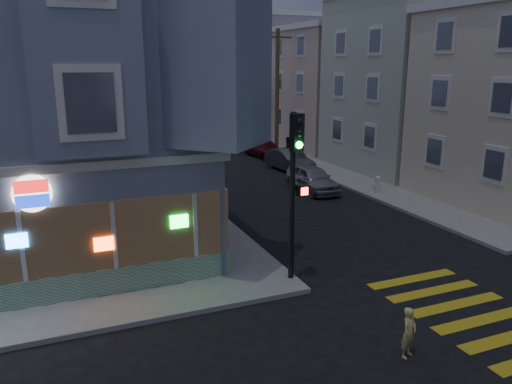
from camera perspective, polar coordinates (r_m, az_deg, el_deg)
ground at (r=12.71m, az=-1.67°, el=-17.41°), size 120.00×120.00×0.00m
sidewalk_ne at (r=43.10m, az=16.38°, el=5.03°), size 24.00×42.00×0.15m
row_house_b at (r=35.01m, az=19.67°, el=11.51°), size 12.00×8.60×10.50m
row_house_c at (r=42.18m, az=11.31°, el=11.40°), size 12.00×8.60×9.00m
row_house_d at (r=49.90m, az=5.51°, el=12.90°), size 12.00×8.60×10.50m
utility_pole at (r=37.63m, az=2.43°, el=11.55°), size 2.20×0.30×9.00m
street_tree_near at (r=43.27m, az=-0.74°, el=10.79°), size 3.00×3.00×5.30m
street_tree_far at (r=50.77m, az=-4.15°, el=11.30°), size 3.00×3.00×5.30m
running_child at (r=12.61m, az=17.07°, el=-15.10°), size 0.53×0.45×1.24m
pedestrian_a at (r=34.81m, az=3.58°, el=4.96°), size 0.82×0.65×1.64m
pedestrian_b at (r=34.84m, az=4.54°, el=4.98°), size 1.05×0.61×1.68m
parked_car_a at (r=27.07m, az=6.49°, el=1.53°), size 1.71×4.09×1.38m
parked_car_b at (r=32.11m, az=3.87°, el=3.65°), size 1.78×4.34×1.40m
parked_car_c at (r=36.96m, az=0.95°, el=5.00°), size 2.13×4.45×1.25m
parked_car_d at (r=41.27m, az=-3.64°, el=6.11°), size 2.63×5.33×1.45m
traffic_signal at (r=14.85m, az=4.51°, el=2.60°), size 0.61×0.58×5.20m
fire_hydrant at (r=26.86m, az=13.70°, el=0.94°), size 0.51×0.30×0.89m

